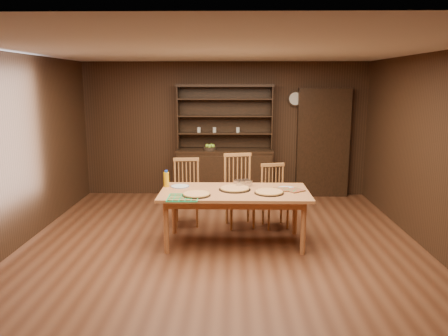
{
  "coord_description": "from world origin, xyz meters",
  "views": [
    {
      "loc": [
        0.15,
        -5.53,
        2.22
      ],
      "look_at": [
        0.03,
        0.4,
        1.04
      ],
      "focal_mm": 35.0,
      "sensor_mm": 36.0,
      "label": 1
    }
  ],
  "objects_px": {
    "dining_table": "(235,196)",
    "juice_bottle": "(166,179)",
    "chair_right": "(274,193)",
    "china_hutch": "(225,167)",
    "chair_left": "(187,189)",
    "chair_center": "(239,188)"
  },
  "relations": [
    {
      "from": "dining_table",
      "to": "china_hutch",
      "type": "bearing_deg",
      "value": 94.12
    },
    {
      "from": "china_hutch",
      "to": "chair_left",
      "type": "relative_size",
      "value": 2.09
    },
    {
      "from": "juice_bottle",
      "to": "chair_left",
      "type": "bearing_deg",
      "value": 71.41
    },
    {
      "from": "china_hutch",
      "to": "chair_right",
      "type": "relative_size",
      "value": 2.23
    },
    {
      "from": "juice_bottle",
      "to": "china_hutch",
      "type": "bearing_deg",
      "value": 70.71
    },
    {
      "from": "china_hutch",
      "to": "chair_center",
      "type": "bearing_deg",
      "value": -81.49
    },
    {
      "from": "china_hutch",
      "to": "chair_center",
      "type": "xyz_separation_m",
      "value": [
        0.25,
        -1.67,
        0.0
      ]
    },
    {
      "from": "chair_left",
      "to": "chair_right",
      "type": "distance_m",
      "value": 1.37
    },
    {
      "from": "dining_table",
      "to": "chair_right",
      "type": "height_order",
      "value": "chair_right"
    },
    {
      "from": "china_hutch",
      "to": "dining_table",
      "type": "bearing_deg",
      "value": -85.88
    },
    {
      "from": "china_hutch",
      "to": "chair_left",
      "type": "distance_m",
      "value": 1.72
    },
    {
      "from": "dining_table",
      "to": "juice_bottle",
      "type": "height_order",
      "value": "juice_bottle"
    },
    {
      "from": "china_hutch",
      "to": "juice_bottle",
      "type": "distance_m",
      "value": 2.41
    },
    {
      "from": "dining_table",
      "to": "chair_right",
      "type": "xyz_separation_m",
      "value": [
        0.62,
        0.79,
        -0.16
      ]
    },
    {
      "from": "chair_right",
      "to": "chair_center",
      "type": "bearing_deg",
      "value": 162.94
    },
    {
      "from": "dining_table",
      "to": "juice_bottle",
      "type": "xyz_separation_m",
      "value": [
        -0.97,
        0.23,
        0.18
      ]
    },
    {
      "from": "chair_left",
      "to": "chair_right",
      "type": "relative_size",
      "value": 1.07
    },
    {
      "from": "chair_right",
      "to": "juice_bottle",
      "type": "height_order",
      "value": "juice_bottle"
    },
    {
      "from": "juice_bottle",
      "to": "dining_table",
      "type": "bearing_deg",
      "value": -13.38
    },
    {
      "from": "chair_left",
      "to": "juice_bottle",
      "type": "height_order",
      "value": "chair_left"
    },
    {
      "from": "chair_left",
      "to": "chair_right",
      "type": "bearing_deg",
      "value": -8.23
    },
    {
      "from": "chair_right",
      "to": "juice_bottle",
      "type": "relative_size",
      "value": 4.09
    }
  ]
}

